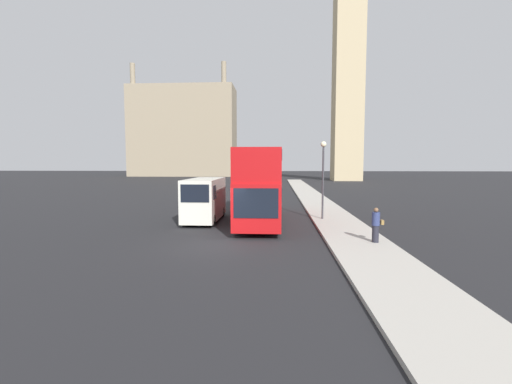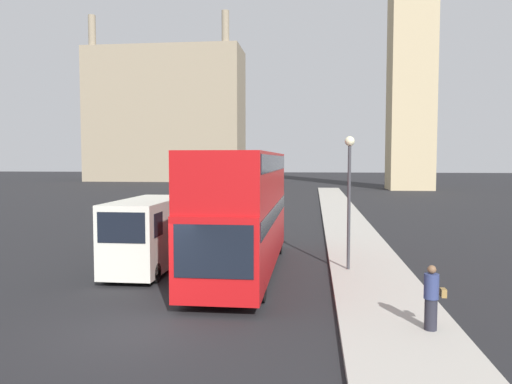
% 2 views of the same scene
% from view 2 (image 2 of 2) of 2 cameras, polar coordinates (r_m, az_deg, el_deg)
% --- Properties ---
extents(ground_plane, '(300.00, 300.00, 0.00)m').
position_cam_2_polar(ground_plane, '(13.34, -13.23, -14.78)').
color(ground_plane, black).
extents(sidewalk_strip, '(2.92, 120.00, 0.15)m').
position_cam_2_polar(sidewalk_strip, '(12.76, 16.35, -15.35)').
color(sidewalk_strip, '#ADA89E').
rests_on(sidewalk_strip, ground_plane).
extents(building_block_distant, '(29.77, 11.33, 31.07)m').
position_cam_2_polar(building_block_distant, '(100.15, -10.22, 8.60)').
color(building_block_distant, gray).
rests_on(building_block_distant, ground_plane).
extents(red_double_decker_bus, '(2.48, 10.90, 4.46)m').
position_cam_2_polar(red_double_decker_bus, '(18.51, -1.55, -1.61)').
color(red_double_decker_bus, '#B71114').
rests_on(red_double_decker_bus, ground_plane).
extents(white_van, '(1.93, 5.18, 2.71)m').
position_cam_2_polar(white_van, '(19.18, -12.37, -4.65)').
color(white_van, silver).
rests_on(white_van, ground_plane).
extents(pedestrian, '(0.51, 0.35, 1.56)m').
position_cam_2_polar(pedestrian, '(12.82, 19.43, -11.32)').
color(pedestrian, '#23232D').
rests_on(pedestrian, sidewalk_strip).
extents(street_lamp, '(0.36, 0.36, 4.91)m').
position_cam_2_polar(street_lamp, '(18.61, 10.61, 1.32)').
color(street_lamp, '#38383D').
rests_on(street_lamp, sidewalk_strip).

